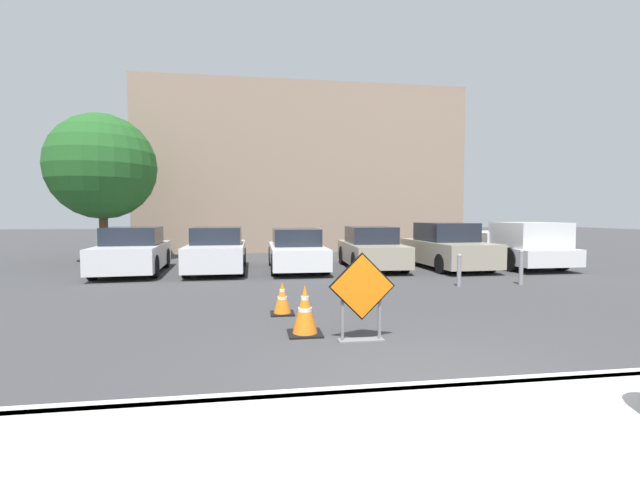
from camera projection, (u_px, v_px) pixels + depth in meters
ground_plane at (313, 271)px, 14.26m from camera, size 96.00×96.00×0.00m
sidewalk_strip at (507, 451)px, 3.26m from camera, size 27.13×2.28×0.14m
curb_lip at (442, 390)px, 4.39m from camera, size 27.13×0.20×0.14m
road_closed_sign at (362, 294)px, 6.28m from camera, size 1.00×0.20×1.33m
traffic_cone_nearest at (305, 310)px, 6.67m from camera, size 0.53×0.53×0.78m
traffic_cone_second at (282, 299)px, 8.05m from camera, size 0.44×0.44×0.62m
parked_car_nearest at (133, 252)px, 13.74m from camera, size 2.11×4.30×1.48m
parked_car_second at (217, 251)px, 14.22m from camera, size 1.86×4.35×1.47m
parked_car_third at (296, 251)px, 14.65m from camera, size 1.83×4.50×1.40m
parked_car_fourth at (371, 249)px, 15.03m from camera, size 1.96×4.34×1.46m
parked_car_fifth at (447, 248)px, 15.05m from camera, size 1.99×4.29×1.60m
pickup_truck at (515, 246)px, 15.48m from camera, size 2.15×5.07×1.62m
bollard_nearest at (459, 269)px, 11.16m from camera, size 0.12×0.12×0.86m
bollard_second at (521, 266)px, 11.42m from camera, size 0.12×0.12×0.95m
building_facade_backdrop at (301, 172)px, 23.61m from camera, size 16.66×5.00×8.51m
street_tree_behind_lot at (102, 167)px, 16.52m from camera, size 4.04×4.04×5.76m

